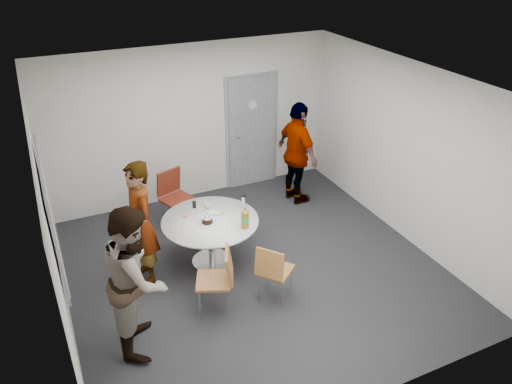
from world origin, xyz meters
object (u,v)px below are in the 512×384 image
chair_near_right (273,269)px  person_main (140,224)px  person_left (137,278)px  chair_near_left (220,275)px  table (213,226)px  chair_far (174,192)px  door (252,132)px  person_right (297,154)px  whiteboard (51,213)px

chair_near_right → person_main: (-1.38, 1.14, 0.38)m
person_left → chair_near_left: bearing=-66.8°
table → chair_far: 1.25m
door → chair_near_right: (-1.15, -3.17, -0.52)m
table → person_left: 1.72m
person_main → person_right: bearing=103.4°
door → chair_near_left: door is taller
door → person_left: bearing=-131.9°
chair_near_right → person_right: person_right is taller
chair_far → whiteboard: bearing=18.5°
table → person_main: person_main is taller
chair_near_left → person_main: (-0.72, 1.02, 0.34)m
door → person_left: size_ratio=1.17×
whiteboard → chair_far: 2.49m
chair_far → person_main: 1.48m
person_left → person_right: 3.93m
chair_near_right → chair_far: size_ratio=0.88×
whiteboard → chair_near_right: (2.41, -0.89, -0.94)m
chair_near_right → chair_far: bearing=155.1°
whiteboard → table: size_ratio=1.40×
chair_far → person_main: size_ratio=0.54×
whiteboard → chair_far: bearing=38.7°
chair_far → person_left: bearing=44.7°
door → person_main: 3.26m
whiteboard → chair_near_left: whiteboard is taller
person_left → chair_near_right: bearing=-73.3°
chair_far → table: bearing=78.8°
table → person_left: (-1.29, -1.10, 0.29)m
person_right → chair_near_right: bearing=139.5°
chair_far → chair_near_left: bearing=67.9°
whiteboard → person_main: bearing=13.6°
person_main → person_right: 3.14m
whiteboard → person_left: whiteboard is taller
door → person_main: door is taller
chair_near_left → chair_near_right: 0.67m
table → chair_near_right: table is taller
table → chair_near_right: (0.39, -1.11, -0.11)m
door → whiteboard: door is taller
whiteboard → person_right: size_ratio=1.05×
table → chair_far: (-0.20, 1.24, -0.03)m
chair_near_right → whiteboard: bearing=-149.2°
door → person_right: bearing=-66.6°
door → chair_far: size_ratio=2.23×
chair_near_left → person_right: person_right is taller
table → chair_near_right: size_ratio=1.63×
person_main → person_left: (-0.30, -1.13, 0.02)m
whiteboard → table: 2.19m
table → person_left: bearing=-139.6°
chair_near_right → person_right: 2.74m
table → person_right: bearing=29.3°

